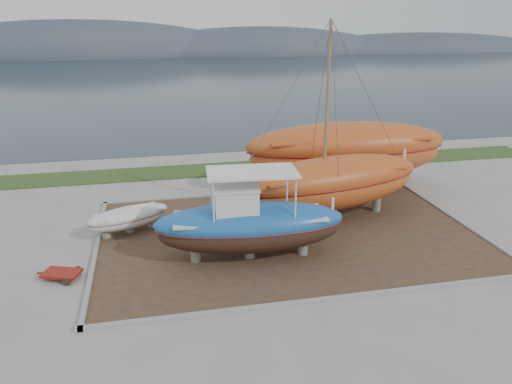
{
  "coord_description": "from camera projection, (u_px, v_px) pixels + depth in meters",
  "views": [
    {
      "loc": [
        -6.24,
        -17.55,
        10.26
      ],
      "look_at": [
        -1.63,
        4.0,
        2.36
      ],
      "focal_mm": 35.0,
      "sensor_mm": 36.0,
      "label": 1
    }
  ],
  "objects": [
    {
      "name": "white_dinghy",
      "position": [
        129.0,
        220.0,
        24.54
      ],
      "size": [
        4.37,
        3.03,
        1.23
      ],
      "primitive_type": null,
      "rotation": [
        0.0,
        0.0,
        0.4
      ],
      "color": "silver",
      "rests_on": "dirt_patch"
    },
    {
      "name": "blue_caique",
      "position": [
        250.0,
        215.0,
        21.49
      ],
      "size": [
        8.46,
        3.18,
        3.99
      ],
      "primitive_type": null,
      "rotation": [
        0.0,
        0.0,
        -0.07
      ],
      "color": "#1B5BAA",
      "rests_on": "dirt_patch"
    },
    {
      "name": "grass_strip",
      "position": [
        244.0,
        168.0,
        35.1
      ],
      "size": [
        44.0,
        3.0,
        0.08
      ],
      "primitive_type": "cube",
      "color": "#284219",
      "rests_on": "ground"
    },
    {
      "name": "red_trailer",
      "position": [
        62.0,
        275.0,
        20.42
      ],
      "size": [
        2.42,
        1.77,
        0.31
      ],
      "primitive_type": null,
      "rotation": [
        0.0,
        0.0,
        -0.35
      ],
      "color": "maroon",
      "rests_on": "ground"
    },
    {
      "name": "ground",
      "position": [
        314.0,
        274.0,
        20.84
      ],
      "size": [
        140.0,
        140.0,
        0.0
      ],
      "primitive_type": "plane",
      "color": "gray",
      "rests_on": "ground"
    },
    {
      "name": "sea",
      "position": [
        185.0,
        77.0,
        85.28
      ],
      "size": [
        260.0,
        100.0,
        0.04
      ],
      "primitive_type": null,
      "color": "#1B2B36",
      "rests_on": "ground"
    },
    {
      "name": "mountain_ridge",
      "position": [
        169.0,
        54.0,
        135.91
      ],
      "size": [
        200.0,
        36.0,
        20.0
      ],
      "primitive_type": null,
      "color": "#333D49",
      "rests_on": "ground"
    },
    {
      "name": "orange_bare_hull",
      "position": [
        346.0,
        157.0,
        30.05
      ],
      "size": [
        12.48,
        4.11,
        4.05
      ],
      "primitive_type": null,
      "rotation": [
        0.0,
        0.0,
        -0.03
      ],
      "color": "#AD491A",
      "rests_on": "dirt_patch"
    },
    {
      "name": "curb_frame",
      "position": [
        288.0,
        233.0,
        24.5
      ],
      "size": [
        18.6,
        12.6,
        0.15
      ],
      "primitive_type": null,
      "color": "gray",
      "rests_on": "ground"
    },
    {
      "name": "dirt_patch",
      "position": [
        288.0,
        234.0,
        24.51
      ],
      "size": [
        18.0,
        12.0,
        0.06
      ],
      "primitive_type": "cube",
      "color": "#422D1E",
      "rests_on": "ground"
    },
    {
      "name": "orange_sailboat",
      "position": [
        335.0,
        125.0,
        24.58
      ],
      "size": [
        10.65,
        5.08,
        10.0
      ],
      "primitive_type": null,
      "rotation": [
        0.0,
        0.0,
        0.21
      ],
      "color": "#AD491A",
      "rests_on": "dirt_patch"
    }
  ]
}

